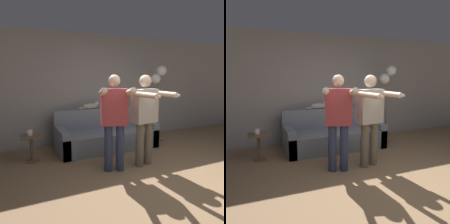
% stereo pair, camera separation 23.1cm
% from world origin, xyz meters
% --- Properties ---
extents(ground_plane, '(16.00, 16.00, 0.00)m').
position_xyz_m(ground_plane, '(0.00, 0.00, 0.00)').
color(ground_plane, '#846647').
extents(wall_back, '(10.00, 0.05, 2.60)m').
position_xyz_m(wall_back, '(0.00, 2.85, 1.30)').
color(wall_back, gray).
rests_on(wall_back, ground_plane).
extents(couch, '(2.17, 0.93, 0.85)m').
position_xyz_m(couch, '(-0.21, 2.17, 0.26)').
color(couch, slate).
rests_on(couch, ground_plane).
extents(person_left, '(0.64, 0.77, 1.62)m').
position_xyz_m(person_left, '(-0.58, 0.94, 0.94)').
color(person_left, '#2D3856').
rests_on(person_left, ground_plane).
extents(person_right, '(0.60, 0.74, 1.62)m').
position_xyz_m(person_right, '(0.02, 0.94, 0.94)').
color(person_right, '#6B604C').
rests_on(person_right, ground_plane).
extents(cat, '(0.50, 0.12, 0.17)m').
position_xyz_m(cat, '(-0.43, 2.52, 0.93)').
color(cat, '#B7AD9E').
rests_on(cat, couch).
extents(floor_lamp, '(0.44, 0.35, 1.86)m').
position_xyz_m(floor_lamp, '(1.23, 2.24, 1.50)').
color(floor_lamp, '#756047').
rests_on(floor_lamp, ground_plane).
extents(side_table, '(0.38, 0.38, 0.51)m').
position_xyz_m(side_table, '(-1.81, 1.99, 0.35)').
color(side_table, brown).
rests_on(side_table, ground_plane).
extents(cup, '(0.09, 0.09, 0.10)m').
position_xyz_m(cup, '(-1.83, 2.00, 0.55)').
color(cup, white).
rests_on(cup, side_table).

